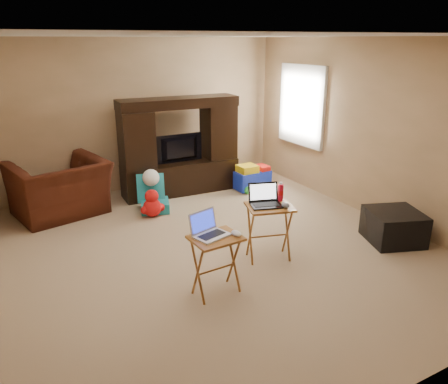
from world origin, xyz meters
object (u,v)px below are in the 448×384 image
laptop_left (212,225)px  mouse_left (236,233)px  mouse_right (286,205)px  tray_table_left (216,265)px  plush_toy (152,203)px  tray_table_right (269,232)px  child_rocker (154,194)px  laptop_right (266,196)px  water_bottle (280,193)px  recliner (60,188)px  ottoman (394,226)px  entertainment_center (180,147)px  push_toy (253,177)px  television (181,149)px

laptop_left → mouse_left: size_ratio=2.58×
laptop_left → mouse_right: bearing=-3.9°
tray_table_left → mouse_left: 0.40m
plush_toy → mouse_right: mouse_right is taller
tray_table_right → laptop_left: 1.07m
child_rocker → laptop_right: (0.61, -2.06, 0.51)m
laptop_right → water_bottle: (0.24, 0.06, -0.02)m
recliner → child_rocker: 1.37m
child_rocker → ottoman: (2.32, -2.47, -0.07)m
child_rocker → tray_table_left: tray_table_left is taller
water_bottle → recliner: bearing=129.8°
ottoman → mouse_right: (-1.54, 0.26, 0.49)m
laptop_left → tray_table_right: bearing=4.5°
plush_toy → ottoman: 3.33m
entertainment_center → tray_table_right: entertainment_center is taller
laptop_left → water_bottle: (1.12, 0.42, 0.02)m
recliner → ottoman: size_ratio=1.98×
ottoman → laptop_right: 1.85m
recliner → water_bottle: water_bottle is taller
mouse_left → mouse_right: size_ratio=0.94×
plush_toy → water_bottle: (0.96, -1.81, 0.56)m
mouse_left → laptop_left: bearing=155.6°
plush_toy → water_bottle: 2.13m
recliner → ottoman: recliner is taller
recliner → laptop_right: laptop_right is taller
tray_table_left → tray_table_right: (0.89, 0.37, 0.02)m
laptop_right → tray_table_left: bearing=-137.6°
tray_table_right → mouse_right: 0.40m
tray_table_right → mouse_left: (-0.70, -0.44, 0.32)m
push_toy → laptop_left: bearing=-131.5°
laptop_left → mouse_left: (0.22, -0.10, -0.09)m
plush_toy → mouse_left: mouse_left is taller
plush_toy → ottoman: plush_toy is taller
television → plush_toy: bearing=43.0°
television → push_toy: 1.32m
television → child_rocker: size_ratio=1.46×
laptop_left → laptop_right: 0.95m
recliner → push_toy: 3.11m
tray_table_left → mouse_right: size_ratio=4.65×
tray_table_left → television: bearing=68.9°
water_bottle → mouse_right: bearing=-109.3°
plush_toy → mouse_left: bearing=-88.6°
entertainment_center → recliner: (-1.95, -0.08, -0.39)m
tray_table_right → mouse_right: mouse_right is taller
recliner → laptop_right: (1.87, -2.59, 0.38)m
entertainment_center → ottoman: entertainment_center is taller
television → water_bottle: 2.56m
ottoman → laptop_left: laptop_left is taller
tray_table_right → mouse_left: size_ratio=5.22×
entertainment_center → child_rocker: 1.05m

